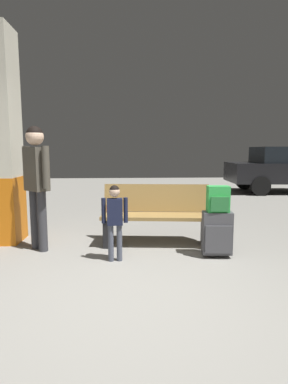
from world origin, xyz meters
name	(u,v)px	position (x,y,z in m)	size (l,w,h in m)	color
ground_plane	(127,216)	(0.00, 4.00, -0.05)	(18.00, 18.00, 0.10)	gray
bench	(156,215)	(0.43, 1.74, 0.44)	(1.64, 0.68, 0.89)	#9E7A42
suitcase	(217,233)	(1.17, 1.13, 0.32)	(0.40, 0.26, 0.60)	#4C4C51
backpack_bright	(218,199)	(1.17, 1.13, 0.77)	(0.29, 0.20, 0.34)	green
child	(114,215)	(-0.16, 1.05, 0.60)	(0.33, 0.19, 0.97)	#4C5160
adult	(36,175)	(-1.25, 1.56, 1.07)	(0.45, 0.44, 1.73)	#38383D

